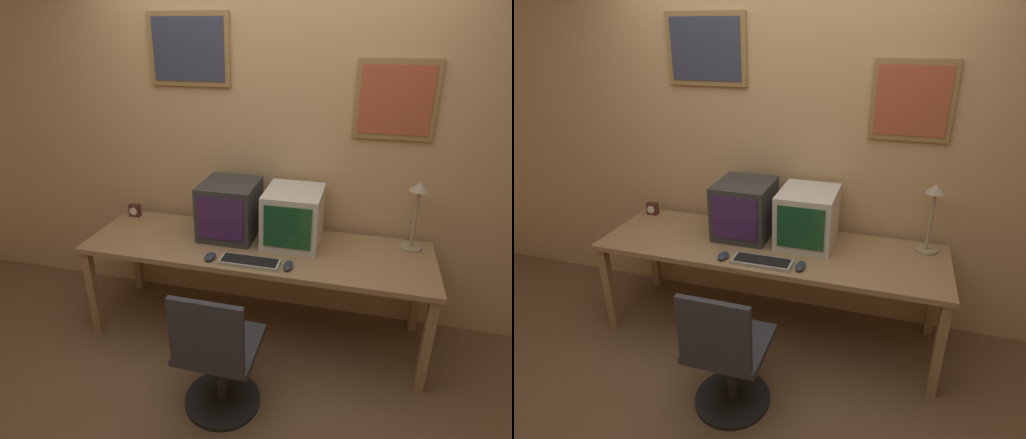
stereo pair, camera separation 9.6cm
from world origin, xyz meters
TOP-DOWN VIEW (x-y plane):
  - ground_plane at (0.00, 0.00)m, footprint 14.00×14.00m
  - wall_back at (0.00, 1.14)m, footprint 8.00×0.08m
  - desk at (0.00, 0.71)m, footprint 2.33×0.71m
  - monitor_left at (-0.22, 0.84)m, footprint 0.38×0.42m
  - monitor_right at (0.23, 0.85)m, footprint 0.37×0.43m
  - keyboard_main at (0.02, 0.47)m, footprint 0.38×0.13m
  - mouse_near_keyboard at (0.27, 0.47)m, footprint 0.06×0.12m
  - mouse_far_corner at (-0.23, 0.46)m, footprint 0.07×0.11m
  - desk_clock at (-1.05, 0.96)m, footprint 0.08×0.05m
  - desk_lamp at (1.01, 0.94)m, footprint 0.14×0.14m
  - office_chair at (-0.02, -0.04)m, footprint 0.45×0.45m

SIDE VIEW (x-z plane):
  - ground_plane at x=0.00m, z-range 0.00..0.00m
  - office_chair at x=-0.02m, z-range -0.06..0.78m
  - desk at x=0.00m, z-range 0.29..1.00m
  - keyboard_main at x=0.02m, z-range 0.70..0.73m
  - mouse_near_keyboard at x=0.27m, z-range 0.70..0.74m
  - mouse_far_corner at x=-0.23m, z-range 0.70..0.74m
  - desk_clock at x=-1.05m, z-range 0.70..0.80m
  - monitor_right at x=0.23m, z-range 0.70..1.08m
  - monitor_left at x=-0.22m, z-range 0.70..1.09m
  - desk_lamp at x=1.01m, z-range 0.80..1.26m
  - wall_back at x=0.00m, z-range 0.01..2.61m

